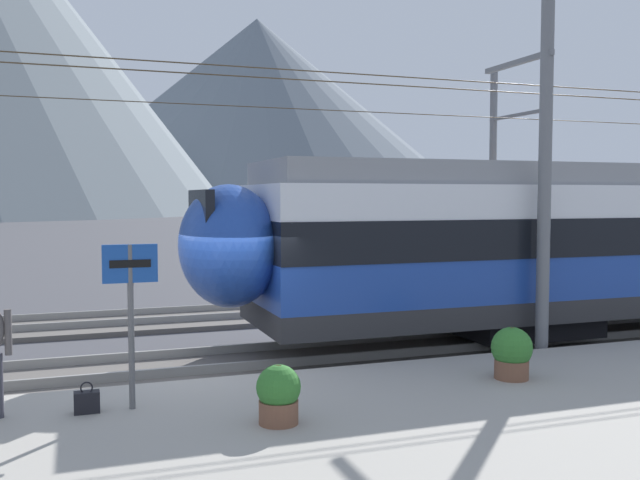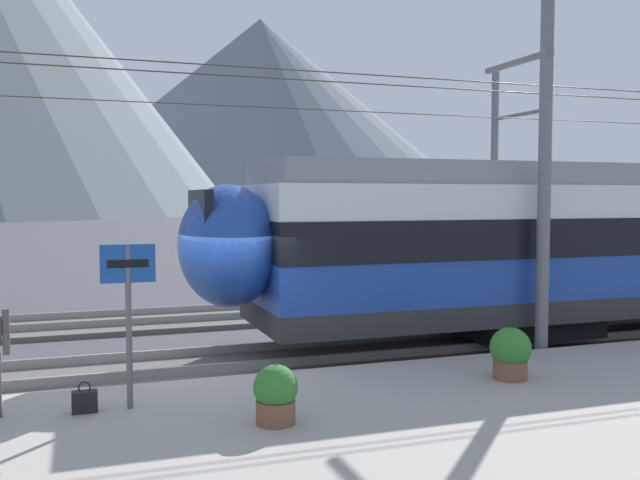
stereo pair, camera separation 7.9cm
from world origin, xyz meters
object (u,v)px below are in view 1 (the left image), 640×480
catenary_mast_far_side (496,174)px  platform_sign (130,288)px  handbag_beside_passenger (87,402)px  catenary_mast_mid (541,151)px  potted_plant_platform_edge (512,351)px  potted_plant_by_shelter (279,392)px

catenary_mast_far_side → platform_sign: 16.61m
platform_sign → catenary_mast_far_side: bearing=40.1°
platform_sign → handbag_beside_passenger: bearing=179.0°
catenary_mast_mid → potted_plant_platform_edge: size_ratio=52.83×
handbag_beside_passenger → catenary_mast_mid: bearing=10.8°
catenary_mast_mid → potted_plant_platform_edge: 4.22m
catenary_mast_mid → potted_plant_by_shelter: size_ratio=57.52×
potted_plant_platform_edge → potted_plant_by_shelter: potted_plant_platform_edge is taller
potted_plant_platform_edge → potted_plant_by_shelter: 4.04m
catenary_mast_mid → catenary_mast_far_side: bearing=60.7°
platform_sign → potted_plant_by_shelter: 2.38m
potted_plant_platform_edge → handbag_beside_passenger: bearing=176.3°
catenary_mast_far_side → potted_plant_platform_edge: 13.43m
catenary_mast_mid → potted_plant_platform_edge: bearing=-134.8°
handbag_beside_passenger → potted_plant_by_shelter: 2.54m
platform_sign → handbag_beside_passenger: (-0.57, 0.01, -1.45)m
catenary_mast_far_side → handbag_beside_passenger: catenary_mast_far_side is taller
potted_plant_platform_edge → potted_plant_by_shelter: (-3.95, -0.84, -0.04)m
catenary_mast_far_side → potted_plant_by_shelter: catenary_mast_far_side is taller
catenary_mast_mid → catenary_mast_far_side: catenary_mast_mid is taller
platform_sign → potted_plant_platform_edge: (5.59, -0.39, -1.16)m
catenary_mast_mid → platform_sign: 7.95m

